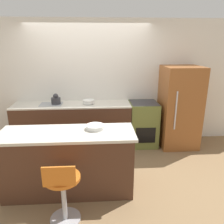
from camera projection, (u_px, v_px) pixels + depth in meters
name	position (u px, v px, depth m)	size (l,w,h in m)	color
ground_plane	(90.00, 152.00, 4.44)	(14.00, 14.00, 0.00)	#8E704C
wall_back	(89.00, 83.00, 4.65)	(8.00, 0.06, 2.60)	white
back_counter	(73.00, 125.00, 4.58)	(2.37, 0.58, 0.94)	#4C2D1E
kitchen_island	(69.00, 162.00, 3.17)	(1.90, 0.65, 0.94)	#4C2D1E
oven_range	(143.00, 124.00, 4.67)	(0.58, 0.60, 0.94)	olive
refrigerator	(179.00, 107.00, 4.54)	(0.75, 0.74, 1.69)	#995628
stool_chair	(63.00, 191.00, 2.59)	(0.43, 0.43, 0.87)	#B7B7BC
kettle	(56.00, 100.00, 4.39)	(0.19, 0.19, 0.22)	#333338
mixing_bowl	(89.00, 102.00, 4.44)	(0.23, 0.23, 0.07)	white
fruit_bowl	(95.00, 127.00, 3.14)	(0.27, 0.27, 0.06)	white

